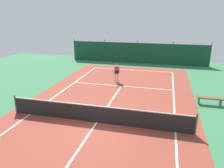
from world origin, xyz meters
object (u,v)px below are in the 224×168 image
tennis_ball_midcourt (63,92)px  tennis_ball_by_sideline (81,96)px  tennis_net (97,114)px  tennis_player (117,71)px  parked_car (119,51)px  courtside_bench (210,99)px  tennis_ball_near_player (105,71)px

tennis_ball_midcourt → tennis_ball_by_sideline: 1.67m
tennis_net → tennis_player: (-0.64, 7.41, 0.45)m
tennis_ball_midcourt → parked_car: (1.13, 14.38, 0.81)m
tennis_ball_by_sideline → courtside_bench: (8.67, 0.68, 0.34)m
tennis_ball_near_player → tennis_ball_midcourt: (-1.35, -6.71, 0.00)m
tennis_player → courtside_bench: tennis_player is taller
tennis_ball_near_player → parked_car: (-0.22, 7.67, 0.81)m
tennis_net → tennis_ball_by_sideline: (-2.36, 3.46, -0.48)m
parked_car → tennis_ball_near_player: bearing=94.0°
tennis_ball_by_sideline → tennis_ball_near_player: bearing=92.0°
courtside_bench → tennis_ball_midcourt: bearing=-178.9°
tennis_player → tennis_ball_near_player: bearing=-77.2°
tennis_net → tennis_ball_near_player: bearing=103.7°
tennis_net → tennis_ball_by_sideline: tennis_net is taller
tennis_ball_midcourt → parked_car: parked_car is taller
tennis_ball_near_player → tennis_player: bearing=-58.8°
tennis_ball_by_sideline → parked_car: bearing=91.8°
tennis_ball_by_sideline → parked_car: (-0.47, 14.86, 0.81)m
tennis_player → tennis_ball_midcourt: size_ratio=24.85×
tennis_ball_near_player → tennis_net: bearing=-76.3°
tennis_player → tennis_ball_midcourt: tennis_player is taller
tennis_ball_near_player → tennis_ball_by_sideline: bearing=-88.0°
tennis_ball_near_player → parked_car: 7.71m
tennis_net → tennis_player: bearing=95.0°
tennis_ball_near_player → tennis_ball_midcourt: 6.85m
tennis_net → tennis_player: 7.45m
tennis_net → parked_car: (-2.83, 18.32, 0.33)m
tennis_ball_midcourt → tennis_ball_near_player: bearing=78.6°
parked_car → tennis_net: bearing=101.1°
tennis_ball_by_sideline → parked_car: parked_car is taller
tennis_player → courtside_bench: (6.95, -3.26, -0.59)m
tennis_player → tennis_ball_by_sideline: (-1.71, -3.95, -0.93)m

